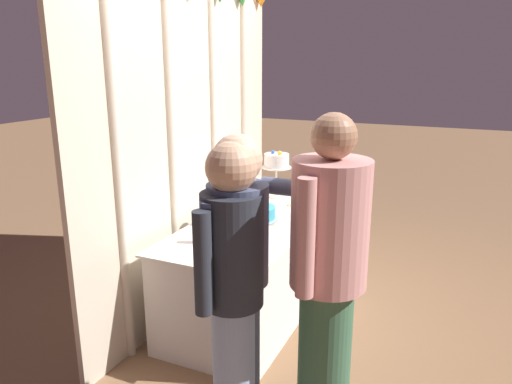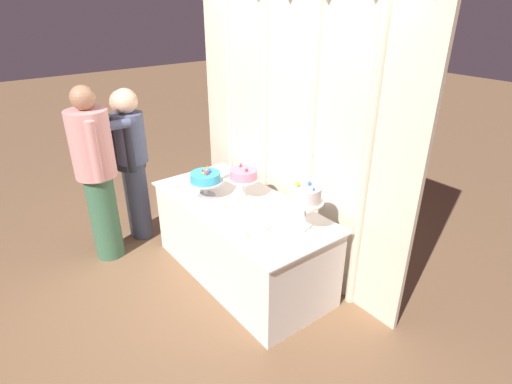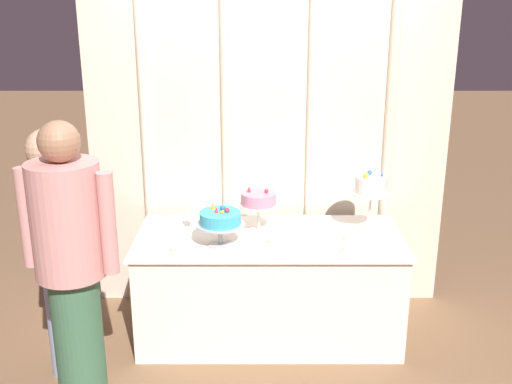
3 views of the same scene
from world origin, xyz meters
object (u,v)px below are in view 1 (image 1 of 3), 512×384
object	(u,v)px
cake_table	(255,266)
cake_display_center	(240,194)
tealight_near_left	(273,224)
tealight_far_right	(289,205)
guest_man_dark_suit	(328,274)
wine_glass	(200,230)
tealight_far_left	(255,256)
guest_girl_blue_dress	(240,274)
tealight_near_right	(309,208)
guest_man_pink_jacket	(233,284)
cake_display_leftmost	(256,214)
cake_display_rightmost	(277,162)

from	to	relation	value
cake_table	cake_display_center	size ratio (longest dim) A/B	5.55
cake_table	tealight_near_left	size ratio (longest dim) A/B	38.22
tealight_far_right	guest_man_dark_suit	size ratio (longest dim) A/B	0.03
wine_glass	tealight_far_left	bearing A→B (deg)	-99.98
cake_display_center	guest_girl_blue_dress	xyz separation A→B (m)	(-1.14, -0.55, -0.06)
wine_glass	guest_man_dark_suit	bearing A→B (deg)	-117.02
cake_table	tealight_far_right	size ratio (longest dim) A/B	41.02
cake_display_center	wine_glass	world-z (taller)	cake_display_center
tealight_near_right	guest_man_pink_jacket	xyz separation A→B (m)	(-1.74, -0.19, 0.14)
cake_table	cake_display_center	distance (m)	0.61
cake_display_leftmost	tealight_near_right	world-z (taller)	cake_display_leftmost
cake_display_leftmost	guest_man_dark_suit	distance (m)	1.04
tealight_far_left	guest_man_pink_jacket	world-z (taller)	guest_man_pink_jacket
wine_glass	cake_display_leftmost	bearing A→B (deg)	-53.01
cake_table	cake_display_rightmost	distance (m)	0.98
guest_man_dark_suit	cake_display_center	bearing A→B (deg)	43.88
tealight_near_left	guest_man_dark_suit	size ratio (longest dim) A/B	0.03
cake_table	tealight_near_right	distance (m)	0.66
cake_display_center	cake_display_rightmost	size ratio (longest dim) A/B	0.75
tealight_far_right	wine_glass	bearing A→B (deg)	166.72
cake_display_center	guest_girl_blue_dress	world-z (taller)	guest_girl_blue_dress
tealight_near_right	guest_man_dark_suit	world-z (taller)	guest_man_dark_suit
guest_girl_blue_dress	guest_man_dark_suit	xyz separation A→B (m)	(0.14, -0.41, 0.02)
tealight_near_left	guest_man_pink_jacket	size ratio (longest dim) A/B	0.03
cake_display_rightmost	tealight_near_right	bearing A→B (deg)	-121.44
cake_display_rightmost	tealight_far_left	distance (m)	1.41
tealight_far_left	tealight_near_right	world-z (taller)	tealight_near_right
tealight_near_left	tealight_near_right	xyz separation A→B (m)	(0.47, -0.12, 0.00)
cake_display_leftmost	guest_man_pink_jacket	xyz separation A→B (m)	(-0.96, -0.31, -0.03)
wine_glass	guest_girl_blue_dress	bearing A→B (deg)	-137.07
cake_display_leftmost	tealight_near_left	size ratio (longest dim) A/B	6.74
tealight_far_left	guest_girl_blue_dress	world-z (taller)	guest_girl_blue_dress
cake_display_leftmost	tealight_far_right	xyz separation A→B (m)	(0.82, 0.06, -0.17)
cake_display_center	cake_display_rightmost	distance (m)	0.77
cake_display_center	tealight_far_right	bearing A→B (deg)	-17.86
tealight_far_left	tealight_far_right	world-z (taller)	tealight_far_right
cake_table	guest_man_pink_jacket	xyz separation A→B (m)	(-1.28, -0.46, 0.52)
guest_girl_blue_dress	cake_display_center	bearing A→B (deg)	25.91
cake_display_center	cake_display_rightmost	xyz separation A→B (m)	(0.76, 0.01, 0.09)
tealight_near_left	guest_man_pink_jacket	bearing A→B (deg)	-166.29
cake_table	guest_girl_blue_dress	size ratio (longest dim) A/B	1.13
guest_man_pink_jacket	cake_display_rightmost	bearing A→B (deg)	15.97
cake_display_rightmost	tealight_far_right	size ratio (longest dim) A/B	9.87
cake_display_rightmost	guest_man_pink_jacket	world-z (taller)	guest_man_pink_jacket
wine_glass	guest_man_pink_jacket	xyz separation A→B (m)	(-0.73, -0.61, 0.06)
cake_display_rightmost	guest_man_dark_suit	distance (m)	2.02
guest_girl_blue_dress	tealight_near_right	bearing A→B (deg)	6.44
guest_man_pink_jacket	guest_man_dark_suit	bearing A→B (deg)	-62.59
guest_girl_blue_dress	guest_man_pink_jacket	bearing A→B (deg)	178.03
cake_display_leftmost	guest_man_dark_suit	xyz separation A→B (m)	(-0.75, -0.72, 0.01)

